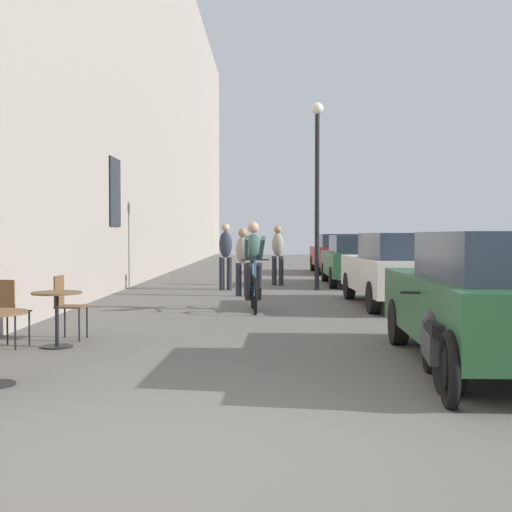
% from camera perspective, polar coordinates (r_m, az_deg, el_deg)
% --- Properties ---
extents(ground_plane, '(88.00, 88.00, 0.00)m').
position_cam_1_polar(ground_plane, '(4.56, -7.23, -16.87)').
color(ground_plane, '#5B5954').
extents(building_facade_left, '(0.54, 68.00, 13.92)m').
position_cam_1_polar(building_facade_left, '(19.51, -11.67, 18.19)').
color(building_facade_left, gray).
rests_on(building_facade_left, ground_plane).
extents(cafe_table_mid, '(0.64, 0.64, 0.72)m').
position_cam_1_polar(cafe_table_mid, '(8.99, -16.72, -4.24)').
color(cafe_table_mid, black).
rests_on(cafe_table_mid, ground_plane).
extents(cafe_chair_mid_toward_street, '(0.45, 0.45, 0.89)m').
position_cam_1_polar(cafe_chair_mid_toward_street, '(9.12, -20.55, -4.21)').
color(cafe_chair_mid_toward_street, black).
rests_on(cafe_chair_mid_toward_street, ground_plane).
extents(cafe_chair_mid_toward_wall, '(0.40, 0.40, 0.89)m').
position_cam_1_polar(cafe_chair_mid_toward_wall, '(9.63, -15.97, -3.85)').
color(cafe_chair_mid_toward_wall, black).
rests_on(cafe_chair_mid_toward_wall, ground_plane).
extents(cyclist_on_bicycle, '(0.52, 1.76, 1.74)m').
position_cam_1_polar(cyclist_on_bicycle, '(12.77, -0.21, -1.07)').
color(cyclist_on_bicycle, black).
rests_on(cyclist_on_bicycle, ground_plane).
extents(pedestrian_near, '(0.38, 0.30, 1.62)m').
position_cam_1_polar(pedestrian_near, '(15.68, -1.15, -0.17)').
color(pedestrian_near, '#26262D').
rests_on(pedestrian_near, ground_plane).
extents(pedestrian_mid, '(0.35, 0.25, 1.75)m').
position_cam_1_polar(pedestrian_mid, '(17.42, -2.63, 0.30)').
color(pedestrian_mid, '#26262D').
rests_on(pedestrian_mid, ground_plane).
extents(pedestrian_far, '(0.38, 0.30, 1.71)m').
position_cam_1_polar(pedestrian_far, '(19.05, 1.87, 0.36)').
color(pedestrian_far, '#26262D').
rests_on(pedestrian_far, ground_plane).
extents(street_lamp, '(0.32, 0.32, 4.90)m').
position_cam_1_polar(street_lamp, '(17.53, 5.27, 7.24)').
color(street_lamp, black).
rests_on(street_lamp, ground_plane).
extents(parked_car_nearest, '(1.87, 4.24, 1.49)m').
position_cam_1_polar(parked_car_nearest, '(7.73, 19.80, -3.37)').
color(parked_car_nearest, '#23512D').
rests_on(parked_car_nearest, ground_plane).
extents(parked_car_second, '(1.91, 4.26, 1.49)m').
position_cam_1_polar(parked_car_second, '(13.80, 12.26, -1.05)').
color(parked_car_second, beige).
rests_on(parked_car_second, ground_plane).
extents(parked_car_third, '(1.73, 4.06, 1.44)m').
position_cam_1_polar(parked_car_third, '(19.36, 8.56, -0.27)').
color(parked_car_third, '#23512D').
rests_on(parked_car_third, ground_plane).
extents(parked_car_fourth, '(1.84, 4.19, 1.48)m').
position_cam_1_polar(parked_car_fourth, '(25.26, 7.00, 0.27)').
color(parked_car_fourth, maroon).
rests_on(parked_car_fourth, ground_plane).
extents(parked_motorcycle, '(0.62, 2.14, 0.92)m').
position_cam_1_polar(parked_motorcycle, '(6.66, 15.37, -7.36)').
color(parked_motorcycle, black).
rests_on(parked_motorcycle, ground_plane).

